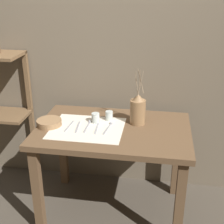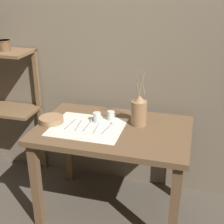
{
  "view_description": "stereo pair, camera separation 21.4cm",
  "coord_description": "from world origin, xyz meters",
  "views": [
    {
      "loc": [
        0.31,
        -1.95,
        1.68
      ],
      "look_at": [
        -0.01,
        0.0,
        0.84
      ],
      "focal_mm": 50.0,
      "sensor_mm": 36.0,
      "label": 1
    },
    {
      "loc": [
        0.52,
        -1.9,
        1.68
      ],
      "look_at": [
        -0.01,
        0.0,
        0.84
      ],
      "focal_mm": 50.0,
      "sensor_mm": 36.0,
      "label": 2
    }
  ],
  "objects": [
    {
      "name": "fork_inner",
      "position": [
        -0.25,
        -0.04,
        0.72
      ],
      "size": [
        0.03,
        0.18,
        0.0
      ],
      "color": "#939399",
      "rests_on": "wooden_table"
    },
    {
      "name": "spoon_inner",
      "position": [
        -0.18,
        0.03,
        0.72
      ],
      "size": [
        0.02,
        0.19,
        0.02
      ],
      "color": "#939399",
      "rests_on": "wooden_table"
    },
    {
      "name": "wooden_shelf_unit",
      "position": [
        -1.05,
        0.3,
        0.8
      ],
      "size": [
        0.57,
        0.29,
        1.15
      ],
      "color": "brown",
      "rests_on": "ground_plane"
    },
    {
      "name": "wooden_table",
      "position": [
        0.0,
        0.0,
        0.61
      ],
      "size": [
        1.08,
        0.71,
        0.72
      ],
      "color": "brown",
      "rests_on": "ground_plane"
    },
    {
      "name": "glass_tumbler_near",
      "position": [
        -0.14,
        0.06,
        0.76
      ],
      "size": [
        0.06,
        0.06,
        0.07
      ],
      "color": "#B7C1BC",
      "rests_on": "wooden_table"
    },
    {
      "name": "ground_plane",
      "position": [
        0.0,
        0.0,
        0.0
      ],
      "size": [
        12.0,
        12.0,
        0.0
      ],
      "primitive_type": "plane",
      "color": "#473F35"
    },
    {
      "name": "pitcher_with_flowers",
      "position": [
        0.16,
        0.1,
        0.82
      ],
      "size": [
        0.11,
        0.11,
        0.4
      ],
      "color": "olive",
      "rests_on": "wooden_table"
    },
    {
      "name": "glass_tumbler_far",
      "position": [
        -0.05,
        0.12,
        0.75
      ],
      "size": [
        0.05,
        0.05,
        0.07
      ],
      "color": "#B7C1BC",
      "rests_on": "wooden_table"
    },
    {
      "name": "spoon_outer",
      "position": [
        -0.03,
        0.02,
        0.72
      ],
      "size": [
        0.04,
        0.19,
        0.02
      ],
      "color": "#939399",
      "rests_on": "wooden_table"
    },
    {
      "name": "linen_cloth",
      "position": [
        -0.18,
        -0.04,
        0.72
      ],
      "size": [
        0.5,
        0.42,
        0.0
      ],
      "color": "beige",
      "rests_on": "wooden_table"
    },
    {
      "name": "fork_outer",
      "position": [
        -0.11,
        -0.04,
        0.72
      ],
      "size": [
        0.02,
        0.18,
        0.0
      ],
      "color": "#939399",
      "rests_on": "wooden_table"
    },
    {
      "name": "metal_pot_small",
      "position": [
        -0.97,
        0.27,
        1.2
      ],
      "size": [
        0.1,
        0.1,
        0.08
      ],
      "color": "brown",
      "rests_on": "wooden_shelf_unit"
    },
    {
      "name": "wooden_bowl",
      "position": [
        -0.45,
        -0.04,
        0.74
      ],
      "size": [
        0.18,
        0.18,
        0.04
      ],
      "color": "#8E6B47",
      "rests_on": "wooden_table"
    },
    {
      "name": "knife_center",
      "position": [
        -0.31,
        -0.03,
        0.72
      ],
      "size": [
        0.02,
        0.18,
        0.0
      ],
      "color": "#939399",
      "rests_on": "wooden_table"
    },
    {
      "name": "stone_wall_back",
      "position": [
        0.0,
        0.46,
        1.2
      ],
      "size": [
        7.0,
        0.06,
        2.4
      ],
      "color": "#6B5E4C",
      "rests_on": "ground_plane"
    }
  ]
}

